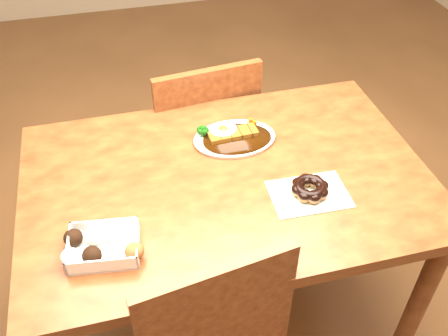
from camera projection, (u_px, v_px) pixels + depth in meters
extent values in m
plane|color=brown|center=(226.00, 315.00, 1.98)|extent=(6.00, 6.00, 0.00)
cube|color=#542210|center=(227.00, 181.00, 1.50)|extent=(1.20, 0.80, 0.04)
cylinder|color=#542210|center=(416.00, 308.00, 1.60)|extent=(0.06, 0.06, 0.71)
cylinder|color=#542210|center=(66.00, 218.00, 1.89)|extent=(0.06, 0.06, 0.71)
cylinder|color=#542210|center=(331.00, 171.00, 2.09)|extent=(0.06, 0.06, 0.71)
cube|color=#542210|center=(195.00, 139.00, 2.13)|extent=(0.46, 0.46, 0.04)
cylinder|color=#542210|center=(219.00, 147.00, 2.45)|extent=(0.04, 0.04, 0.41)
cylinder|color=#542210|center=(152.00, 163.00, 2.36)|extent=(0.04, 0.04, 0.41)
cylinder|color=#542210|center=(246.00, 193.00, 2.21)|extent=(0.04, 0.04, 0.41)
cylinder|color=#542210|center=(172.00, 212.00, 2.12)|extent=(0.04, 0.04, 0.41)
cube|color=#542210|center=(209.00, 118.00, 1.84)|extent=(0.40, 0.07, 0.40)
cube|color=#542210|center=(217.00, 320.00, 1.21)|extent=(0.40, 0.09, 0.40)
ellipsoid|color=white|center=(235.00, 139.00, 1.61)|extent=(0.26, 0.19, 0.01)
ellipsoid|color=black|center=(237.00, 139.00, 1.59)|extent=(0.22, 0.16, 0.01)
cube|color=#6B380C|center=(233.00, 134.00, 1.60)|extent=(0.16, 0.06, 0.02)
ellipsoid|color=white|center=(223.00, 129.00, 1.60)|extent=(0.09, 0.08, 0.01)
ellipsoid|color=#FFB214|center=(223.00, 129.00, 1.60)|extent=(0.03, 0.03, 0.02)
cube|color=white|center=(104.00, 245.00, 1.25)|extent=(0.19, 0.16, 0.05)
ellipsoid|color=beige|center=(70.00, 257.00, 1.22)|extent=(0.05, 0.05, 0.04)
ellipsoid|color=black|center=(92.00, 255.00, 1.22)|extent=(0.05, 0.05, 0.04)
ellipsoid|color=beige|center=(113.00, 253.00, 1.23)|extent=(0.05, 0.05, 0.04)
ellipsoid|color=brown|center=(134.00, 251.00, 1.23)|extent=(0.05, 0.05, 0.04)
ellipsoid|color=black|center=(73.00, 238.00, 1.27)|extent=(0.05, 0.05, 0.04)
ellipsoid|color=beige|center=(94.00, 236.00, 1.27)|extent=(0.05, 0.05, 0.04)
ellipsoid|color=beige|center=(114.00, 234.00, 1.28)|extent=(0.05, 0.05, 0.04)
cube|color=silver|center=(309.00, 194.00, 1.42)|extent=(0.23, 0.16, 0.00)
torus|color=olive|center=(310.00, 189.00, 1.41)|extent=(0.11, 0.11, 0.04)
torus|color=black|center=(310.00, 187.00, 1.40)|extent=(0.10, 0.10, 0.02)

